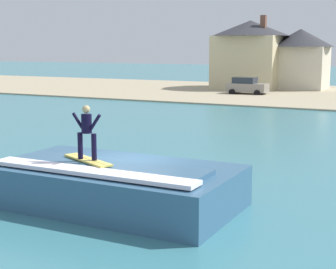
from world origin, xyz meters
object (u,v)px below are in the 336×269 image
(surfer, at_px, (87,129))
(car_near_shore, at_px, (247,86))
(house_with_chimney, at_px, (250,52))
(surfboard, at_px, (88,160))
(wave_crest, at_px, (114,185))
(house_small_cottage, at_px, (300,55))

(surfer, xyz_separation_m, car_near_shore, (-8.44, 40.01, -1.48))
(house_with_chimney, bearing_deg, surfboard, -77.34)
(wave_crest, distance_m, house_small_cottage, 49.34)
(car_near_shore, bearing_deg, surfboard, -78.13)
(surfer, xyz_separation_m, house_small_cottage, (-5.20, 49.30, 1.57))
(surfboard, relative_size, surfer, 1.33)
(surfer, height_order, house_small_cottage, house_small_cottage)
(wave_crest, height_order, car_near_shore, car_near_shore)
(car_near_shore, relative_size, house_with_chimney, 0.45)
(car_near_shore, height_order, house_small_cottage, house_small_cottage)
(wave_crest, relative_size, house_with_chimney, 0.82)
(surfboard, bearing_deg, house_with_chimney, 102.66)
(surfboard, relative_size, car_near_shore, 0.54)
(surfboard, xyz_separation_m, surfer, (0.04, -0.07, 0.97))
(house_with_chimney, bearing_deg, wave_crest, -76.39)
(surfboard, bearing_deg, car_near_shore, 101.87)
(surfer, bearing_deg, surfboard, 120.50)
(surfer, relative_size, house_with_chimney, 0.18)
(wave_crest, bearing_deg, surfer, -148.79)
(house_with_chimney, distance_m, house_small_cottage, 5.79)
(car_near_shore, xyz_separation_m, house_with_chimney, (-2.28, 7.60, 3.47))
(surfer, bearing_deg, house_with_chimney, 102.69)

